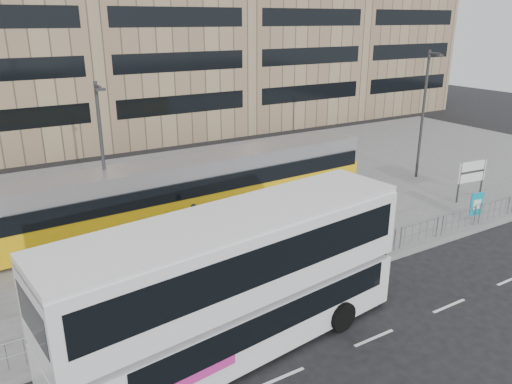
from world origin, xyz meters
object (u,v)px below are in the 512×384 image
lamp_post_east (424,111)px  lamp_post_west (103,153)px  pedestrian (195,219)px  traffic_light_west (206,243)px  tram (140,198)px  ad_panel (477,204)px  double_decker_bus (236,279)px  station_sign (472,173)px

lamp_post_east → lamp_post_west: bearing=175.3°
pedestrian → lamp_post_west: bearing=44.6°
traffic_light_west → lamp_post_west: lamp_post_west is taller
tram → ad_panel: 18.12m
traffic_light_west → lamp_post_east: bearing=1.0°
tram → lamp_post_east: lamp_post_east is taller
double_decker_bus → traffic_light_west: 4.23m
ad_panel → pedestrian: bearing=164.1°
double_decker_bus → pedestrian: bearing=67.1°
double_decker_bus → station_sign: 19.83m
tram → traffic_light_west: (0.28, -7.28, 0.29)m
double_decker_bus → ad_panel: (16.56, 2.86, -1.57)m
station_sign → double_decker_bus: bearing=-159.0°
ad_panel → double_decker_bus: bearing=-161.5°
traffic_light_west → lamp_post_east: size_ratio=0.36×
lamp_post_east → tram: bearing=176.2°
pedestrian → traffic_light_west: bearing=150.5°
station_sign → ad_panel: station_sign is taller
double_decker_bus → station_sign: (19.13, 5.17, -0.82)m
double_decker_bus → station_sign: double_decker_bus is taller
ad_panel → traffic_light_west: traffic_light_west is taller
station_sign → traffic_light_west: bearing=-170.8°
traffic_light_west → lamp_post_east: 20.33m
ad_panel → station_sign: bearing=50.7°
station_sign → traffic_light_west: (-18.26, -1.06, 0.27)m
station_sign → pedestrian: bearing=172.0°
station_sign → pedestrian: station_sign is taller
traffic_light_west → station_sign: bearing=-13.0°
ad_panel → lamp_post_east: (3.56, 7.23, 3.73)m
double_decker_bus → tram: 11.44m
station_sign → lamp_post_west: 21.30m
traffic_light_west → lamp_post_east: lamp_post_east is taller
tram → station_sign: (18.53, -6.22, 0.02)m
lamp_post_west → tram: bearing=-15.1°
ad_panel → traffic_light_west: bearing=-175.8°
double_decker_bus → lamp_post_east: (20.11, 10.09, 2.16)m
double_decker_bus → pedestrian: size_ratio=7.57×
double_decker_bus → traffic_light_west: bearing=71.3°
lamp_post_east → double_decker_bus: bearing=-153.4°
traffic_light_west → tram: bearing=75.9°
tram → lamp_post_east: bearing=-6.1°
station_sign → lamp_post_east: 5.84m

